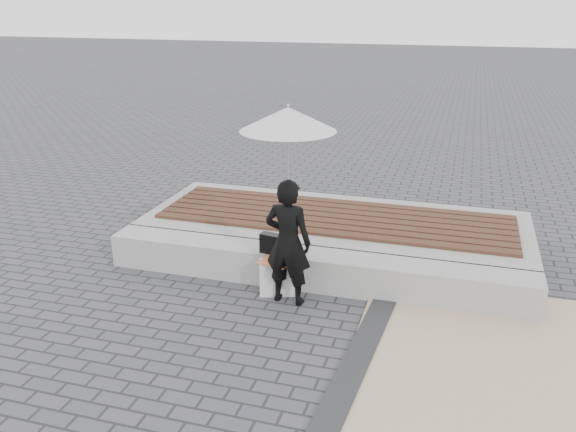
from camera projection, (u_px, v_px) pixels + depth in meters
The scene contains 10 objects.
ground at pixel (269, 358), 5.59m from camera, with size 80.00×80.00×0.00m, color #454449.
edging_band at pixel (336, 404), 4.93m from camera, with size 0.25×5.20×0.04m, color #292A2C.
seating_ledge at pixel (312, 269), 6.96m from camera, with size 5.00×0.45×0.40m, color #A4A59F.
timber_platform at pixel (335, 232), 8.04m from camera, with size 5.00×2.00×0.40m, color #969691.
timber_decking at pixel (335, 217), 7.96m from camera, with size 4.60×1.40×0.04m, color #512F1F, non-canonical shape.
woman at pixel (288, 242), 6.40m from camera, with size 0.51×0.34×1.40m, color black.
parasol at pixel (288, 119), 5.95m from camera, with size 0.97×0.97×1.24m.
handbag at pixel (274, 244), 6.83m from camera, with size 0.33×0.12×0.23m, color black.
canvas_tote at pixel (277, 277), 6.73m from camera, with size 0.39×0.16×0.41m, color silver.
magazine at pixel (276, 262), 6.61m from camera, with size 0.34×0.25×0.01m, color #DE2742.
Camera 1 is at (1.55, -4.54, 3.16)m, focal length 37.49 mm.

